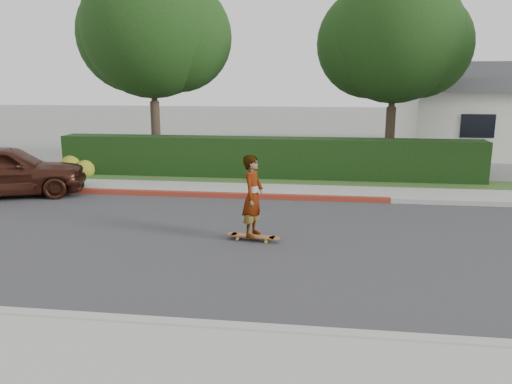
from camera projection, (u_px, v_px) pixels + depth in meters
ground at (367, 247)px, 10.64m from camera, size 120.00×120.00×0.00m
road at (367, 247)px, 10.64m from camera, size 60.00×8.00×0.01m
curb_near at (391, 340)px, 6.66m from camera, size 60.00×0.20×0.15m
sidewalk_near at (401, 380)px, 5.79m from camera, size 60.00×1.60×0.12m
curb_far at (355, 199)px, 14.59m from camera, size 60.00×0.20×0.15m
curb_red_section at (189, 194)px, 15.25m from camera, size 12.00×0.21×0.15m
sidewalk_far at (354, 193)px, 15.47m from camera, size 60.00×1.60×0.12m
planting_strip at (351, 183)px, 17.02m from camera, size 60.00×1.60×0.10m
hedge at (266, 159)px, 17.84m from camera, size 15.00×1.00×1.50m
flowering_shrub at (76, 168)px, 18.40m from camera, size 1.40×1.00×0.90m
tree_left at (153, 32)px, 18.89m from camera, size 5.99×5.21×8.00m
tree_center at (394, 41)px, 18.27m from camera, size 5.66×4.84×7.44m
house at (508, 109)px, 24.61m from camera, size 10.60×8.60×4.30m
skateboard at (253, 236)px, 11.01m from camera, size 1.24×0.43×0.11m
skateboarder at (253, 196)px, 10.81m from camera, size 0.56×0.73×1.79m
car_maroon at (5, 170)px, 15.18m from camera, size 5.06×3.48×1.60m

